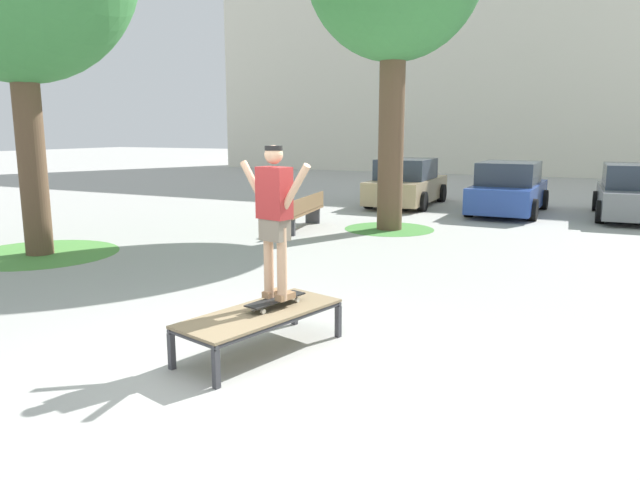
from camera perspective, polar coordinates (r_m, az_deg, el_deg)
ground_plane at (r=6.10m, az=-7.55°, el=-12.68°), size 120.00×120.00×0.00m
building_facade at (r=35.70m, az=15.53°, el=18.79°), size 31.67×4.00×15.40m
skate_box at (r=6.48m, az=-5.80°, el=-7.32°), size 1.22×2.03×0.46m
skateboard at (r=6.60m, az=-4.32°, el=-5.83°), size 0.37×0.82×0.09m
skater at (r=6.39m, az=-4.43°, el=2.75°), size 0.99×0.35×1.69m
grass_patch_near_left at (r=12.83m, az=-25.51°, el=-1.21°), size 2.98×2.98×0.01m
grass_patch_mid_back at (r=14.58m, az=6.72°, el=1.08°), size 2.20×2.20×0.01m
car_tan at (r=19.27m, az=8.42°, el=5.41°), size 2.01×4.25×1.50m
car_blue at (r=18.06m, az=17.84°, el=4.67°), size 1.98×4.23×1.50m
car_grey at (r=18.28m, az=28.17°, el=3.99°), size 2.07×4.28×1.50m
park_bench at (r=14.42m, az=-1.67°, el=2.82°), size 0.79×2.44×0.83m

